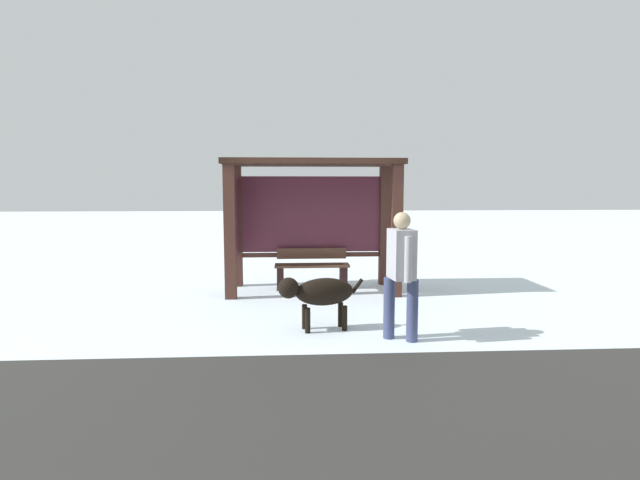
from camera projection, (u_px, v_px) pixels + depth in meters
ground_plane at (313, 291)px, 9.07m from camera, size 60.00×60.00×0.00m
bus_shelter at (307, 200)px, 9.05m from camera, size 3.09×1.38×2.35m
bench_left_inside at (312, 269)px, 9.30m from camera, size 1.37×0.39×0.73m
person_walking at (401, 267)px, 6.08m from camera, size 0.41×0.58×1.57m
dog at (319, 292)px, 6.54m from camera, size 1.14×0.46×0.72m
road_strip at (349, 455)px, 3.52m from camera, size 36.00×4.24×0.01m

